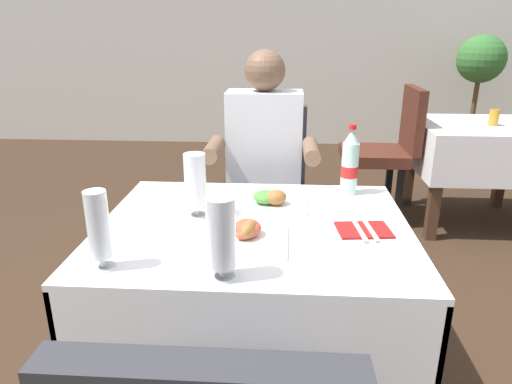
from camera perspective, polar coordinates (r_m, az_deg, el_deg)
The scene contains 15 objects.
back_wall at distance 5.65m, azimuth 2.73°, elevation 20.64°, with size 11.00×0.12×2.89m, color silver.
main_dining_table at distance 1.64m, azimuth -0.23°, elevation -9.56°, with size 1.04×0.85×0.72m.
chair_far_diner_seat at distance 2.38m, azimuth 1.11°, elevation 0.15°, with size 0.44×0.50×0.97m.
seated_diner_far at distance 2.23m, azimuth 0.96°, elevation 3.02°, with size 0.50×0.46×1.26m.
plate_near_camera at distance 1.43m, azimuth -0.86°, elevation -5.23°, with size 0.23×0.23×0.07m.
plate_far_diner at distance 1.71m, azimuth 2.10°, elevation -0.94°, with size 0.23×0.23×0.07m.
beer_glass_left at distance 1.19m, azimuth -4.34°, elevation -5.47°, with size 0.08×0.08×0.23m.
beer_glass_middle at distance 1.30m, azimuth -18.94°, elevation -4.22°, with size 0.07×0.07×0.23m.
beer_glass_right at distance 1.60m, azimuth -7.51°, elevation 0.85°, with size 0.07×0.07×0.23m.
cola_bottle_primary at distance 1.84m, azimuth 11.56°, elevation 3.43°, with size 0.07×0.07×0.28m.
napkin_cutlery_set at distance 1.55m, azimuth 13.19°, elevation -4.56°, with size 0.18×0.19×0.01m.
background_dining_table at distance 3.60m, azimuth 25.64°, elevation 4.62°, with size 0.83×0.78×0.72m.
background_chair_left at distance 3.41m, azimuth 15.91°, elevation 5.43°, with size 0.50×0.44×0.97m.
background_table_tumbler at distance 3.53m, azimuth 27.39°, elevation 8.20°, with size 0.06×0.06×0.11m, color #C68928.
potted_plant_corner at distance 5.39m, azimuth 25.74°, elevation 11.99°, with size 0.48×0.48×1.29m.
Camera 1 is at (0.11, -1.29, 1.35)m, focal length 32.29 mm.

